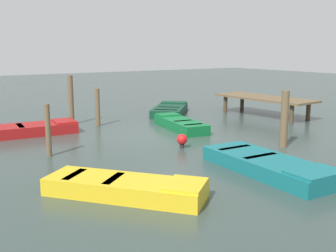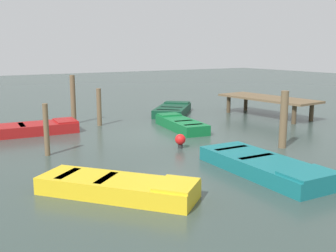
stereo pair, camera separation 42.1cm
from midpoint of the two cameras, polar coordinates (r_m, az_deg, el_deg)
ground_plane at (r=15.63m, az=0.77°, el=-1.26°), size 80.00×80.00×0.00m
dock_segment at (r=20.39m, az=14.51°, el=3.65°), size 5.22×2.26×0.95m
rowboat_red at (r=16.57m, az=-18.22°, el=-0.35°), size 1.61×3.72×0.46m
rowboat_green at (r=16.72m, az=2.54°, el=0.29°), size 3.38×1.52×0.46m
rowboat_dark_green at (r=20.57m, az=1.26°, el=2.30°), size 3.44×3.32×0.46m
rowboat_yellow at (r=9.28m, az=-5.74°, el=-8.55°), size 3.55×3.20×0.46m
rowboat_teal at (r=11.16m, az=14.51°, el=-5.46°), size 4.03×1.63×0.46m
mooring_piling_far_left at (r=17.61m, az=-9.04°, el=2.65°), size 0.20×0.20×1.61m
mooring_piling_near_right at (r=12.98m, az=-15.94°, el=-0.52°), size 0.16×0.16×1.64m
mooring_piling_far_right at (r=14.03m, az=16.86°, el=0.86°), size 0.25×0.25×1.92m
mooring_piling_center at (r=18.24m, az=-12.62°, el=3.66°), size 0.22×0.22×2.15m
marker_buoy at (r=13.53m, az=2.64°, el=-1.96°), size 0.36×0.36×0.48m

